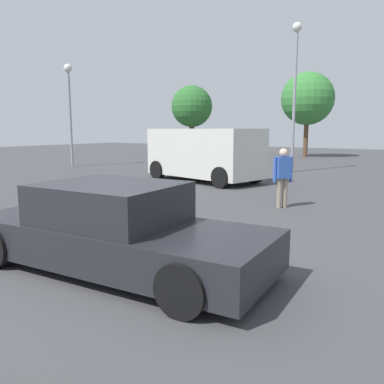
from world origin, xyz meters
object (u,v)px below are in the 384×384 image
object	(u,v)px
van_white	(204,153)
light_post_near	(69,96)
sedan_foreground	(115,230)
pedestrian	(283,173)
light_post_mid	(295,73)

from	to	relation	value
van_white	light_post_near	distance (m)	9.83
sedan_foreground	light_post_near	xyz separation A→B (m)	(-13.69, 10.47, 3.24)
sedan_foreground	pedestrian	distance (m)	5.86
light_post_near	light_post_mid	size ratio (longest dim) A/B	0.80
light_post_near	light_post_mid	distance (m)	11.88
sedan_foreground	van_white	size ratio (longest dim) A/B	0.93
pedestrian	light_post_mid	bearing A→B (deg)	-34.69
van_white	light_post_near	bearing A→B (deg)	6.00
sedan_foreground	pedestrian	size ratio (longest dim) A/B	3.05
pedestrian	light_post_near	xyz separation A→B (m)	(-14.01, 4.64, 2.90)
van_white	light_post_mid	distance (m)	6.59
van_white	light_post_near	xyz separation A→B (m)	(-9.38, 1.17, 2.70)
pedestrian	sedan_foreground	bearing A→B (deg)	123.74
sedan_foreground	light_post_near	size ratio (longest dim) A/B	0.87
van_white	light_post_near	size ratio (longest dim) A/B	0.93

